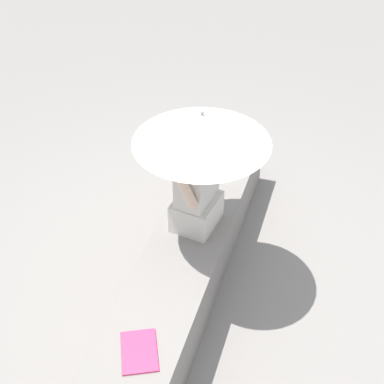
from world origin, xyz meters
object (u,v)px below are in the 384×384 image
parasol (202,128)px  handbag_black (212,152)px  magazine (139,351)px  person_seated (197,180)px

parasol → handbag_black: 1.05m
parasol → magazine: size_ratio=3.52×
magazine → parasol: bearing=-27.9°
parasol → magazine: (-1.04, 0.04, -0.85)m
parasol → magazine: parasol is taller
person_seated → magazine: bearing=-179.3°
person_seated → parasol: bearing=-146.5°
person_seated → magazine: person_seated is taller
person_seated → handbag_black: (0.68, 0.08, -0.23)m
person_seated → handbag_black: person_seated is taller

